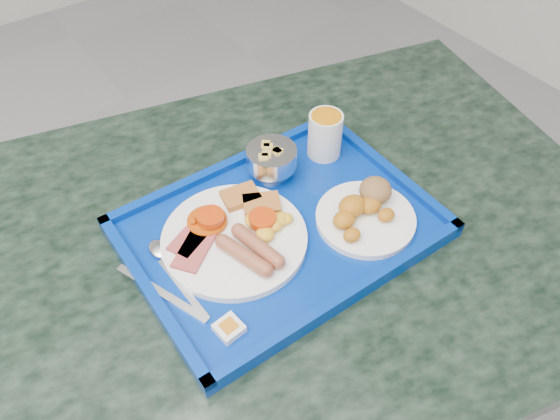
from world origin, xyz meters
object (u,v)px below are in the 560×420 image
table (263,301)px  juice_cup (325,134)px  fruit_bowl (271,158)px  bread_plate (365,211)px  main_plate (238,234)px  tray (280,229)px

table → juice_cup: size_ratio=16.14×
table → fruit_bowl: 0.29m
fruit_bowl → juice_cup: bearing=-3.8°
bread_plate → fruit_bowl: (-0.07, 0.18, 0.02)m
bread_plate → juice_cup: 0.18m
table → main_plate: 0.23m
tray → fruit_bowl: size_ratio=5.52×
table → juice_cup: juice_cup is taller
bread_plate → fruit_bowl: size_ratio=1.87×
main_plate → juice_cup: size_ratio=2.71×
main_plate → table: bearing=-3.1°
bread_plate → juice_cup: juice_cup is taller
bread_plate → main_plate: bearing=157.1°
tray → bread_plate: 0.15m
tray → juice_cup: bearing=30.4°
table → bread_plate: bread_plate is taller
fruit_bowl → bread_plate: bearing=-68.8°
tray → fruit_bowl: fruit_bowl is taller
tray → bread_plate: (0.13, -0.07, 0.02)m
main_plate → fruit_bowl: size_ratio=2.65×
juice_cup → bread_plate: bearing=-105.2°
table → juice_cup: 0.35m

